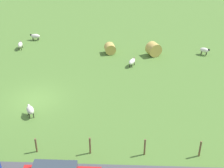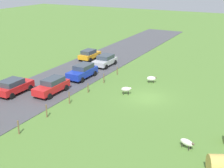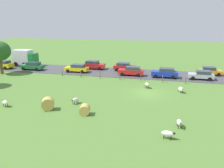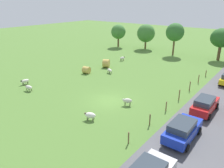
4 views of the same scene
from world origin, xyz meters
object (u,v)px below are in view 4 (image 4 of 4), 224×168
Objects in this scene: tree_2 at (175,32)px; car_7 at (205,104)px; sheep_3 at (127,101)px; tree_1 at (146,33)px; car_6 at (183,130)px; tree_0 at (222,38)px; sheep_1 at (25,81)px; hay_bale_0 at (106,63)px; sheep_4 at (122,58)px; tree_3 at (118,32)px; hay_bale_1 at (86,70)px; sheep_0 at (110,70)px; sheep_2 at (29,87)px; sheep_5 at (90,115)px.

tree_2 reaches higher than car_7.
tree_2 is (-5.77, 25.81, 4.19)m from sheep_3.
car_6 is (20.72, -30.30, -2.76)m from tree_1.
car_6 is (4.23, -29.73, -3.32)m from tree_0.
sheep_1 is 13.76m from hay_bale_0.
car_7 is at bearing 26.12° from sheep_3.
sheep_4 is 14.03m from tree_3.
tree_3 is (-23.12, -1.33, -0.56)m from tree_0.
car_7 is (18.70, -2.01, 0.35)m from hay_bale_1.
hay_bale_1 is at bearing 156.85° from car_6.
hay_bale_0 is at bearing -82.24° from tree_1.
car_7 is (27.41, -22.45, -2.77)m from tree_3.
sheep_3 is 0.19× the size of tree_0.
hay_bale_1 is at bearing -123.51° from tree_0.
sheep_0 is 22.95m from tree_0.
tree_0 is at bearing 84.00° from sheep_3.
hay_bale_0 is at bearing 74.87° from sheep_1.
sheep_2 is 0.27× the size of car_6.
sheep_3 reaches higher than sheep_4.
sheep_2 is 14.36m from hay_bale_0.
hay_bale_0 is 22.16m from car_6.
sheep_4 is 0.24× the size of car_7.
hay_bale_1 is (3.25, 8.74, 0.06)m from sheep_1.
tree_0 is 1.12× the size of tree_3.
hay_bale_0 is (3.59, 13.28, 0.21)m from sheep_1.
tree_2 is 14.52m from tree_3.
hay_bale_1 is 21.51m from tree_2.
sheep_4 is 9.88m from hay_bale_1.
sheep_5 is 0.22× the size of tree_3.
car_7 is at bearing -15.18° from sheep_0.
tree_3 is (-14.48, 0.15, -1.08)m from tree_2.
sheep_4 is (0.71, 19.65, 0.02)m from sheep_2.
car_7 is at bearing -59.89° from tree_2.
sheep_1 is 15.14m from sheep_3.
hay_bale_1 is at bearing -89.85° from sheep_4.
sheep_5 is 0.85× the size of hay_bale_0.
sheep_4 is at bearing -140.53° from tree_0.
sheep_2 is 19.67m from sheep_4.
car_7 reaches higher than hay_bale_0.
tree_2 is 26.06m from car_7.
hay_bale_1 is 26.36m from tree_0.
hay_bale_0 is 0.24× the size of tree_1.
sheep_0 is at bearing 164.82° from car_7.
sheep_2 is 9.80m from hay_bale_1.
sheep_1 is 21.90m from car_6.
sheep_0 is 1.11× the size of sheep_3.
tree_3 is at bearing 121.95° from sheep_5.
car_6 is (18.63, -7.97, 0.37)m from hay_bale_1.
tree_1 is (-12.56, 32.67, 3.16)m from sheep_5.
car_6 is at bearing -81.91° from tree_0.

